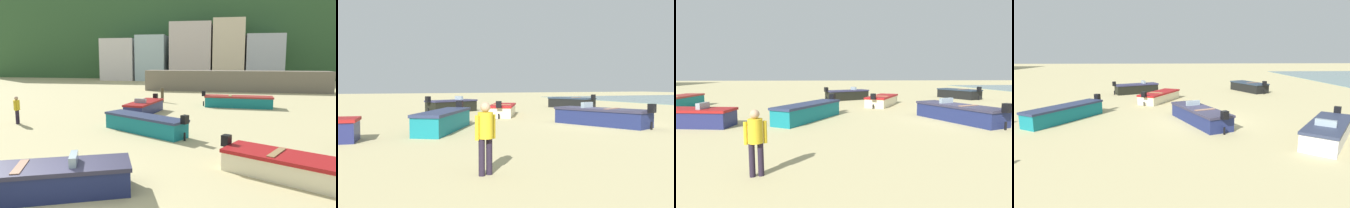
% 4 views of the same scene
% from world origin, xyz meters
% --- Properties ---
extents(ground_plane, '(160.00, 160.00, 0.00)m').
position_xyz_m(ground_plane, '(0.00, 0.00, 0.00)').
color(ground_plane, tan).
extents(headland_hill, '(90.00, 32.00, 17.12)m').
position_xyz_m(headland_hill, '(0.00, 66.00, 8.56)').
color(headland_hill, '#325830').
rests_on(headland_hill, ground).
extents(harbor_pier, '(21.08, 2.40, 2.40)m').
position_xyz_m(harbor_pier, '(5.58, 30.00, 1.20)').
color(harbor_pier, '#706656').
rests_on(harbor_pier, ground).
extents(townhouse_far_left, '(5.91, 6.41, 7.25)m').
position_xyz_m(townhouse_far_left, '(-14.04, 47.21, 3.63)').
color(townhouse_far_left, silver).
rests_on(townhouse_far_left, ground).
extents(townhouse_left, '(5.04, 6.01, 7.76)m').
position_xyz_m(townhouse_left, '(-8.16, 47.01, 3.88)').
color(townhouse_left, '#ABC4CB').
rests_on(townhouse_left, ground).
extents(townhouse_centre_left, '(6.88, 6.01, 9.82)m').
position_xyz_m(townhouse_centre_left, '(-1.33, 47.01, 4.91)').
color(townhouse_centre_left, beige).
rests_on(townhouse_centre_left, ground).
extents(townhouse_right, '(5.08, 6.01, 10.27)m').
position_xyz_m(townhouse_right, '(4.93, 47.01, 5.14)').
color(townhouse_right, beige).
rests_on(townhouse_right, ground).
extents(townhouse_far_right, '(5.93, 6.87, 7.73)m').
position_xyz_m(townhouse_far_right, '(10.72, 47.44, 3.87)').
color(townhouse_far_right, '#AEB4BF').
rests_on(townhouse_far_right, ground).
extents(boat_navy_1, '(5.06, 3.17, 1.17)m').
position_xyz_m(boat_navy_1, '(-0.55, 0.26, 0.44)').
color(boat_navy_1, navy).
rests_on(boat_navy_1, ground).
extents(boat_cream_3, '(4.64, 3.38, 1.07)m').
position_xyz_m(boat_cream_3, '(6.56, 2.76, 0.39)').
color(boat_cream_3, beige).
rests_on(boat_cream_3, ground).
extents(boat_navy_4, '(1.98, 4.46, 1.16)m').
position_xyz_m(boat_navy_4, '(-1.07, 13.53, 0.44)').
color(boat_navy_4, navy).
rests_on(boat_navy_4, ground).
extents(boat_teal_5, '(5.52, 1.69, 1.22)m').
position_xyz_m(boat_teal_5, '(5.48, 17.56, 0.46)').
color(boat_teal_5, '#127277').
rests_on(boat_teal_5, ground).
extents(boat_teal_7, '(4.92, 3.52, 1.21)m').
position_xyz_m(boat_teal_7, '(0.37, 8.02, 0.45)').
color(boat_teal_7, '#126F7A').
rests_on(boat_teal_7, ground).
extents(mooring_post_near_water, '(0.26, 0.26, 1.25)m').
position_xyz_m(mooring_post_near_water, '(-0.96, 19.34, 0.62)').
color(mooring_post_near_water, '#443B29').
rests_on(mooring_post_near_water, ground).
extents(beach_walker_foreground, '(0.42, 0.53, 1.62)m').
position_xyz_m(beach_walker_foreground, '(-7.54, 8.82, 0.95)').
color(beach_walker_foreground, '#231B2B').
rests_on(beach_walker_foreground, ground).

